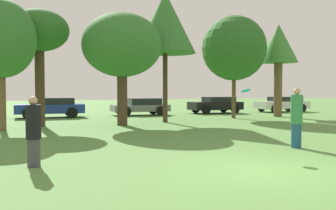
# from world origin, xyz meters

# --- Properties ---
(ground_plane) EXTENTS (120.00, 120.00, 0.00)m
(ground_plane) POSITION_xyz_m (0.00, 0.00, 0.00)
(ground_plane) COLOR #54843D
(person_thrower) EXTENTS (0.35, 0.35, 1.65)m
(person_thrower) POSITION_xyz_m (-4.80, 2.39, 0.83)
(person_thrower) COLOR #3F3F47
(person_thrower) RESTS_ON ground
(person_catcher) EXTENTS (0.36, 0.36, 1.87)m
(person_catcher) POSITION_xyz_m (2.89, 2.44, 0.94)
(person_catcher) COLOR navy
(person_catcher) RESTS_ON ground
(frisbee) EXTENTS (0.28, 0.26, 0.13)m
(frisbee) POSITION_xyz_m (0.96, 2.33, 1.78)
(frisbee) COLOR #19B2D8
(tree_1) EXTENTS (2.96, 2.96, 5.78)m
(tree_1) POSITION_xyz_m (-5.90, 11.03, 4.04)
(tree_1) COLOR brown
(tree_1) RESTS_ON ground
(tree_2) EXTENTS (2.90, 2.90, 5.76)m
(tree_2) POSITION_xyz_m (-4.28, 12.46, 4.60)
(tree_2) COLOR #473323
(tree_2) RESTS_ON ground
(tree_3) EXTENTS (4.03, 4.03, 5.70)m
(tree_3) POSITION_xyz_m (-0.37, 11.51, 4.04)
(tree_3) COLOR #473323
(tree_3) RESTS_ON ground
(tree_4) EXTENTS (3.38, 3.38, 7.21)m
(tree_4) POSITION_xyz_m (2.30, 12.36, 5.50)
(tree_4) COLOR #473323
(tree_4) RESTS_ON ground
(tree_5) EXTENTS (4.11, 4.11, 6.51)m
(tree_5) POSITION_xyz_m (7.48, 13.63, 4.45)
(tree_5) COLOR brown
(tree_5) RESTS_ON ground
(tree_6) EXTENTS (2.58, 2.58, 6.23)m
(tree_6) POSITION_xyz_m (10.97, 13.71, 4.75)
(tree_6) COLOR brown
(tree_6) RESTS_ON ground
(parked_car_blue) EXTENTS (4.30, 2.09, 1.29)m
(parked_car_blue) POSITION_xyz_m (-3.40, 18.34, 0.69)
(parked_car_blue) COLOR #1E389E
(parked_car_blue) RESTS_ON ground
(parked_car_grey) EXTENTS (4.05, 1.95, 1.21)m
(parked_car_grey) POSITION_xyz_m (2.77, 18.37, 0.65)
(parked_car_grey) COLOR slate
(parked_car_grey) RESTS_ON ground
(parked_car_black) EXTENTS (4.02, 2.02, 1.27)m
(parked_car_black) POSITION_xyz_m (8.80, 18.38, 0.69)
(parked_car_black) COLOR black
(parked_car_black) RESTS_ON ground
(parked_car_white) EXTENTS (4.39, 2.02, 1.24)m
(parked_car_white) POSITION_xyz_m (14.88, 18.12, 0.67)
(parked_car_white) COLOR silver
(parked_car_white) RESTS_ON ground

